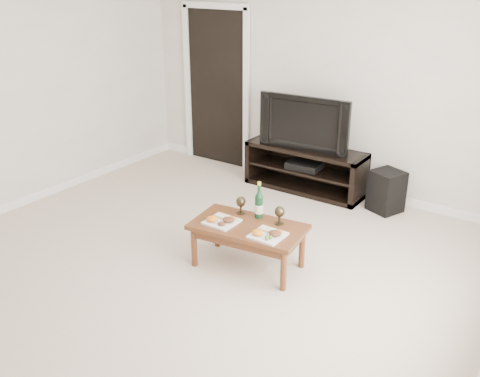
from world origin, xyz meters
name	(u,v)px	position (x,y,z in m)	size (l,w,h in m)	color
floor	(173,281)	(0.00, 0.00, 0.00)	(5.50, 5.50, 0.00)	beige
back_wall	(324,81)	(0.00, 2.77, 1.30)	(5.00, 0.04, 2.60)	silver
doorway	(217,89)	(-1.55, 2.73, 1.02)	(0.90, 0.02, 2.05)	black
media_console	(305,169)	(-0.04, 2.50, 0.28)	(1.47, 0.45, 0.55)	black
television	(307,121)	(-0.04, 2.50, 0.87)	(1.11, 0.15, 0.64)	black
av_receiver	(305,165)	(-0.05, 2.48, 0.33)	(0.40, 0.30, 0.08)	black
subwoofer	(386,191)	(0.99, 2.48, 0.23)	(0.31, 0.31, 0.47)	black
coffee_table	(248,246)	(0.40, 0.59, 0.21)	(1.00, 0.55, 0.42)	brown
plate_left	(222,219)	(0.18, 0.50, 0.45)	(0.27, 0.27, 0.07)	white
plate_right	(268,233)	(0.65, 0.51, 0.45)	(0.27, 0.27, 0.07)	white
wine_bottle	(259,200)	(0.39, 0.78, 0.59)	(0.07, 0.07, 0.35)	#0E361A
goblet_left	(241,205)	(0.21, 0.75, 0.51)	(0.09, 0.09, 0.17)	#3A3220
goblet_right	(279,215)	(0.62, 0.77, 0.51)	(0.09, 0.09, 0.17)	#3A3220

